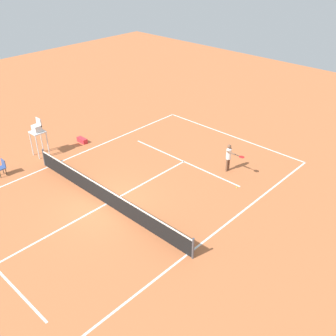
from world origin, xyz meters
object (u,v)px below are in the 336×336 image
at_px(umpire_chair, 38,131).
at_px(courtside_chair_near, 2,167).
at_px(player_serving, 229,156).
at_px(tennis_ball, 237,187).
at_px(equipment_bag, 82,140).

bearing_deg(umpire_chair, courtside_chair_near, 100.74).
distance_m(player_serving, courtside_chair_near, 12.85).
distance_m(tennis_ball, umpire_chair, 12.26).
relative_size(player_serving, courtside_chair_near, 1.77).
xyz_separation_m(tennis_ball, courtside_chair_near, (10.47, 7.97, 0.50)).
bearing_deg(courtside_chair_near, equipment_bag, -88.73).
bearing_deg(umpire_chair, player_serving, -146.51).
relative_size(player_serving, umpire_chair, 0.70).
xyz_separation_m(umpire_chair, equipment_bag, (-0.40, -2.77, -1.46)).
xyz_separation_m(tennis_ball, umpire_chair, (11.00, 5.19, 1.57)).
height_order(courtside_chair_near, equipment_bag, courtside_chair_near).
xyz_separation_m(player_serving, tennis_ball, (-1.42, 1.15, -0.96)).
distance_m(umpire_chair, courtside_chair_near, 3.02).
relative_size(player_serving, tennis_ball, 24.66).
bearing_deg(courtside_chair_near, tennis_ball, -142.73).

